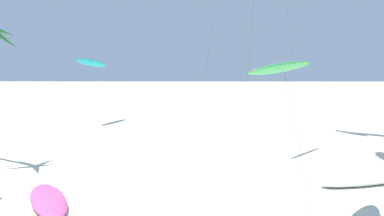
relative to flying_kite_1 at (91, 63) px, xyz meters
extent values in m
cone|color=#23662D|center=(-1.70, -21.32, 2.08)|extent=(2.56, 0.91, 2.08)
cone|color=#23662D|center=(-2.29, -20.23, 2.63)|extent=(1.54, 2.79, 1.08)
cylinder|color=#4C4C51|center=(19.03, -5.18, 2.78)|extent=(3.76, 2.35, 20.23)
ellipsoid|color=#19B2B7|center=(0.00, 0.00, 0.00)|extent=(3.27, 5.74, 1.73)
ellipsoid|color=red|center=(0.00, 0.00, 0.03)|extent=(2.81, 5.68, 1.21)
cylinder|color=#4C4C51|center=(-1.52, -2.44, -3.70)|extent=(3.05, 4.91, 7.26)
cylinder|color=#4C4C51|center=(23.09, -8.50, 3.46)|extent=(1.06, 7.10, 21.57)
ellipsoid|color=green|center=(17.45, -34.12, -0.01)|extent=(5.26, 7.93, 1.00)
ellipsoid|color=#EA5193|center=(17.45, -34.12, 0.01)|extent=(4.55, 7.63, 0.57)
cylinder|color=#4C4C51|center=(17.82, -36.30, -3.71)|extent=(0.76, 4.38, 7.25)
cylinder|color=#4C4C51|center=(14.35, -16.40, 0.81)|extent=(1.93, 2.51, 16.28)
cylinder|color=#4C4C51|center=(18.02, -17.80, 3.59)|extent=(2.13, 4.87, 21.84)
ellipsoid|color=#EA5193|center=(5.31, -32.47, -7.13)|extent=(4.32, 6.51, 0.39)
ellipsoid|color=#19B2B7|center=(5.31, -32.47, -7.11)|extent=(2.59, 3.23, 0.23)
ellipsoid|color=white|center=(23.57, -28.65, -7.15)|extent=(6.21, 3.32, 0.36)
ellipsoid|color=red|center=(23.57, -28.65, -7.13)|extent=(2.99, 2.09, 0.22)
camera|label=1|loc=(13.26, -54.97, 0.34)|focal=40.55mm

